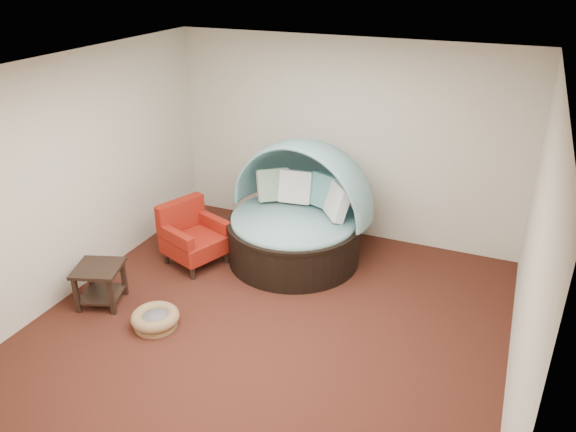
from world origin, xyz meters
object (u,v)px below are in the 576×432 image
at_px(canopy_daybed, 298,206).
at_px(red_armchair, 193,236).
at_px(side_table, 100,280).
at_px(pet_basket, 155,319).

bearing_deg(canopy_daybed, red_armchair, -143.38).
bearing_deg(side_table, red_armchair, 69.40).
xyz_separation_m(canopy_daybed, side_table, (-1.70, -1.95, -0.43)).
xyz_separation_m(canopy_daybed, red_armchair, (-1.22, -0.67, -0.36)).
relative_size(pet_basket, side_table, 1.06).
relative_size(canopy_daybed, side_table, 3.13).
distance_m(red_armchair, side_table, 1.36).
bearing_deg(red_armchair, pet_basket, -54.40).
bearing_deg(pet_basket, side_table, 170.79).
xyz_separation_m(pet_basket, side_table, (-0.85, 0.14, 0.22)).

